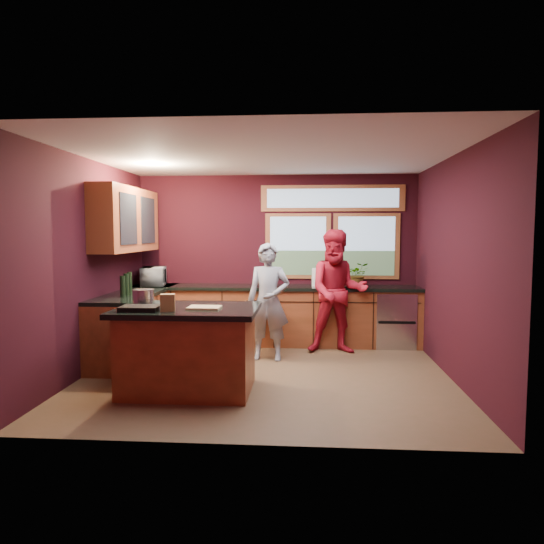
# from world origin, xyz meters

# --- Properties ---
(floor) EXTENTS (4.50, 4.50, 0.00)m
(floor) POSITION_xyz_m (0.00, 0.00, 0.00)
(floor) COLOR brown
(floor) RESTS_ON ground
(room_shell) EXTENTS (4.52, 4.02, 2.71)m
(room_shell) POSITION_xyz_m (-0.60, 0.32, 1.80)
(room_shell) COLOR black
(room_shell) RESTS_ON ground
(back_counter) EXTENTS (4.50, 0.64, 0.93)m
(back_counter) POSITION_xyz_m (0.20, 1.70, 0.46)
(back_counter) COLOR #5A2C15
(back_counter) RESTS_ON floor
(left_counter) EXTENTS (0.64, 2.30, 0.93)m
(left_counter) POSITION_xyz_m (-1.95, 0.85, 0.47)
(left_counter) COLOR #5A2C15
(left_counter) RESTS_ON floor
(island) EXTENTS (1.55, 1.05, 0.95)m
(island) POSITION_xyz_m (-0.82, -0.67, 0.48)
(island) COLOR #5A2C15
(island) RESTS_ON floor
(person_grey) EXTENTS (0.62, 0.43, 1.63)m
(person_grey) POSITION_xyz_m (-0.03, 0.74, 0.81)
(person_grey) COLOR slate
(person_grey) RESTS_ON floor
(person_red) EXTENTS (0.89, 0.70, 1.82)m
(person_red) POSITION_xyz_m (0.95, 1.20, 0.91)
(person_red) COLOR #A51323
(person_red) RESTS_ON floor
(microwave) EXTENTS (0.47, 0.60, 0.30)m
(microwave) POSITION_xyz_m (-1.92, 1.57, 1.08)
(microwave) COLOR #999999
(microwave) RESTS_ON left_counter
(potted_plant) EXTENTS (0.33, 0.29, 0.37)m
(potted_plant) POSITION_xyz_m (1.30, 1.75, 1.11)
(potted_plant) COLOR #999999
(potted_plant) RESTS_ON back_counter
(paper_towel) EXTENTS (0.12, 0.12, 0.28)m
(paper_towel) POSITION_xyz_m (0.64, 1.70, 1.07)
(paper_towel) COLOR silver
(paper_towel) RESTS_ON back_counter
(cutting_board) EXTENTS (0.36, 0.26, 0.02)m
(cutting_board) POSITION_xyz_m (-0.62, -0.72, 0.95)
(cutting_board) COLOR tan
(cutting_board) RESTS_ON island
(stock_pot) EXTENTS (0.24, 0.24, 0.18)m
(stock_pot) POSITION_xyz_m (-1.37, -0.52, 1.03)
(stock_pot) COLOR #B0AFB4
(stock_pot) RESTS_ON island
(paper_bag) EXTENTS (0.17, 0.15, 0.18)m
(paper_bag) POSITION_xyz_m (-0.97, -0.92, 1.03)
(paper_bag) COLOR brown
(paper_bag) RESTS_ON island
(black_tray) EXTENTS (0.41, 0.29, 0.05)m
(black_tray) POSITION_xyz_m (-1.27, -0.92, 0.97)
(black_tray) COLOR black
(black_tray) RESTS_ON island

